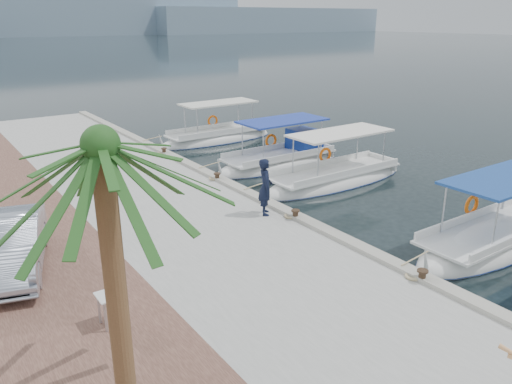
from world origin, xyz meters
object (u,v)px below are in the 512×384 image
Objects in this scene: fisherman at (265,187)px; fishing_caique_b at (492,243)px; fishing_caique_c at (335,180)px; fishing_caique_d at (281,162)px; date_palm at (101,148)px; fishing_caique_e at (217,139)px; parked_car at (10,244)px.

fishing_caique_b is at bearing -106.63° from fisherman.
fishing_caique_d is at bearing 93.98° from fishing_caique_c.
fishing_caique_d is at bearing 43.39° from date_palm.
fisherman is (-5.28, -2.17, 1.34)m from fishing_caique_c.
date_palm reaches higher than fishing_caique_e.
fishing_caique_e is at bearing 89.45° from fishing_caique_b.
fishing_caique_d is 1.26× the size of date_palm.
fisherman is at bearing 133.07° from fishing_caique_b.
fisherman reaches higher than fishing_caique_b.
fishing_caique_c is (0.35, 7.43, -0.00)m from fishing_caique_b.
fisherman reaches higher than fishing_caique_c.
fishing_caique_b is at bearing -90.58° from fishing_caique_d.
fisherman is at bearing 39.37° from date_palm.
fishing_caique_b is 10.92m from fishing_caique_d.
fisherman is at bearing 11.30° from parked_car.
fishing_caique_d is 7.67m from fisherman.
fishing_caique_c is 13.14m from parked_car.
fisherman is 0.44× the size of parked_car.
fishing_caique_c is at bearing 22.64° from parked_car.
parked_car is (-12.76, -5.04, 1.03)m from fishing_caique_d.
fishing_caique_e reaches higher than parked_car.
date_palm is at bearing -68.71° from parked_car.
parked_car is at bearing 155.07° from fishing_caique_b.
date_palm reaches higher than fishing_caique_b.
fishing_caique_d is (0.11, 10.92, 0.07)m from fishing_caique_b.
fisherman is 7.76m from parked_car.
fishing_caique_d is 13.76m from parked_car.
date_palm is (-12.20, -17.60, 4.92)m from fishing_caique_e.
date_palm is at bearing -177.31° from fishing_caique_b.
fisherman is (-4.93, 5.27, 1.34)m from fishing_caique_b.
fishing_caique_d is 6.11m from fishing_caique_e.
date_palm reaches higher than fisherman.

